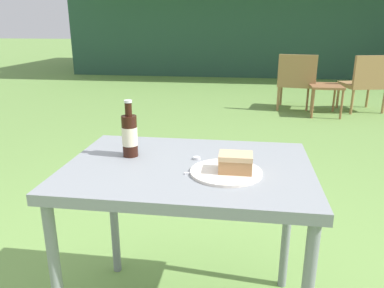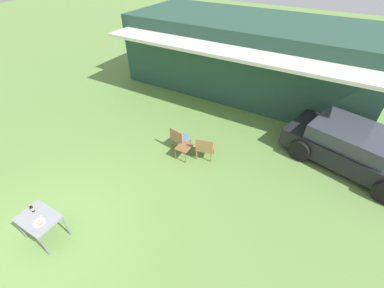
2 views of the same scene
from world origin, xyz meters
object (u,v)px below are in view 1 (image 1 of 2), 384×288
object	(u,v)px
wicker_chair_plain	(366,80)
wicker_chair_cushioned	(297,79)
patio_table	(188,183)
garden_side_table	(325,89)
cake_on_plate	(231,167)
cola_bottle_near	(130,135)

from	to	relation	value
wicker_chair_plain	wicker_chair_cushioned	bearing A→B (deg)	-15.68
patio_table	wicker_chair_cushioned	bearing A→B (deg)	77.76
wicker_chair_cushioned	wicker_chair_plain	distance (m)	0.96
wicker_chair_plain	garden_side_table	distance (m)	0.67
wicker_chair_cushioned	patio_table	size ratio (longest dim) A/B	0.89
garden_side_table	patio_table	size ratio (longest dim) A/B	0.56
wicker_chair_plain	garden_side_table	size ratio (longest dim) A/B	1.58
garden_side_table	cake_on_plate	bearing A→B (deg)	-105.35
wicker_chair_plain	cake_on_plate	size ratio (longest dim) A/B	3.18
cake_on_plate	wicker_chair_cushioned	bearing A→B (deg)	79.95
wicker_chair_plain	cake_on_plate	xyz separation A→B (m)	(-1.74, -4.42, 0.29)
wicker_chair_plain	patio_table	bearing A→B (deg)	51.87
wicker_chair_plain	patio_table	xyz separation A→B (m)	(-1.91, -4.36, 0.19)
wicker_chair_cushioned	cola_bottle_near	size ratio (longest dim) A/B	3.59
cake_on_plate	patio_table	bearing A→B (deg)	157.86
wicker_chair_plain	cola_bottle_near	size ratio (longest dim) A/B	3.59
wicker_chair_cushioned	garden_side_table	distance (m)	0.46
garden_side_table	patio_table	distance (m)	4.30
wicker_chair_plain	cola_bottle_near	xyz separation A→B (m)	(-2.15, -4.29, 0.35)
wicker_chair_plain	patio_table	distance (m)	4.76
garden_side_table	patio_table	bearing A→B (deg)	-107.67
garden_side_table	cola_bottle_near	world-z (taller)	cola_bottle_near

